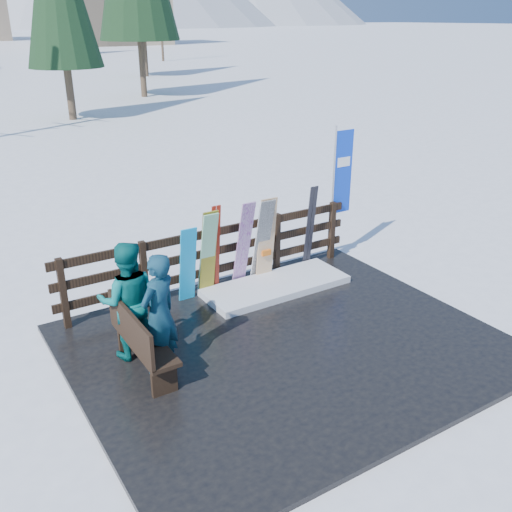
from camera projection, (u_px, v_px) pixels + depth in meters
ground at (287, 348)px, 8.43m from camera, size 700.00×700.00×0.00m
deck at (287, 346)px, 8.42m from camera, size 6.00×5.00×0.08m
fence at (215, 254)px, 9.86m from camera, size 5.60×0.10×1.15m
snow_patch at (276, 286)px, 10.06m from camera, size 2.59×1.00×0.12m
bench at (139, 339)px, 7.52m from camera, size 0.41×1.50×0.97m
snowboard_0 at (188, 265)px, 9.38m from camera, size 0.28×0.24×1.34m
snowboard_1 at (208, 255)px, 9.53m from camera, size 0.27×0.38×1.54m
snowboard_2 at (208, 254)px, 9.53m from camera, size 0.27×0.30×1.57m
snowboard_3 at (243, 244)px, 9.85m from camera, size 0.25×0.43×1.62m
snowboard_4 at (262, 241)px, 10.05m from camera, size 0.30×0.39×1.58m
snowboard_5 at (266, 240)px, 10.09m from camera, size 0.33×0.21×1.58m
ski_pair_a at (215, 249)px, 9.66m from camera, size 0.16×0.19×1.60m
ski_pair_b at (310, 227)px, 10.64m from camera, size 0.17×0.20×1.62m
rental_flag at (340, 177)px, 10.90m from camera, size 0.45×0.04×2.60m
person_front at (159, 314)px, 7.46m from camera, size 0.73×0.64×1.70m
person_back at (128, 301)px, 7.80m from camera, size 1.01×0.90×1.71m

